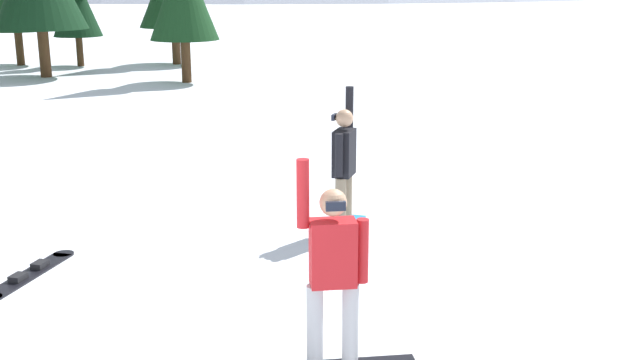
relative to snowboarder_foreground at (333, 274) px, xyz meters
name	(u,v)px	position (x,y,z in m)	size (l,w,h in m)	color
snowboarder_foreground	(333,274)	(0.00, 0.00, 0.00)	(1.57, 0.42, 1.96)	black
snowboarder_midground	(344,166)	(1.05, 3.72, 0.02)	(0.98, 1.43, 1.99)	#1E8CD8
loose_snowboard_far_spare	(29,274)	(-2.98, 2.98, -0.90)	(1.01, 1.61, 0.09)	black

